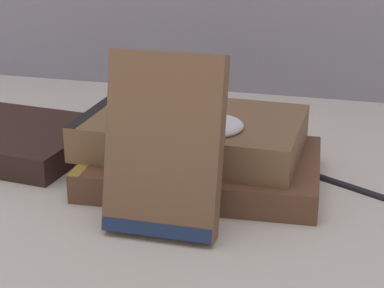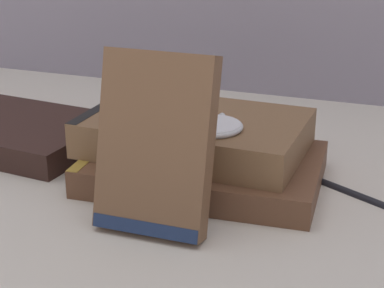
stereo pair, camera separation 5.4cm
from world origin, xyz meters
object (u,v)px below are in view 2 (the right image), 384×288
(book_side_left, at_px, (7,130))
(pocket_watch, at_px, (213,125))
(reading_glasses, at_px, (213,129))
(fountain_pen, at_px, (380,201))
(book_flat_bottom, at_px, (199,168))
(book_flat_top, at_px, (190,132))
(book_leaning_front, at_px, (155,149))

(book_side_left, bearing_deg, pocket_watch, -3.18)
(pocket_watch, bearing_deg, book_side_left, 170.89)
(reading_glasses, bearing_deg, fountain_pen, -11.38)
(book_side_left, height_order, pocket_watch, pocket_watch)
(book_flat_bottom, height_order, pocket_watch, pocket_watch)
(book_flat_top, height_order, book_side_left, book_flat_top)
(book_flat_bottom, height_order, book_leaning_front, book_leaning_front)
(book_flat_top, relative_size, book_side_left, 0.95)
(book_flat_bottom, bearing_deg, fountain_pen, -2.01)
(book_side_left, bearing_deg, book_flat_top, 2.49)
(book_flat_top, relative_size, pocket_watch, 3.58)
(reading_glasses, bearing_deg, book_side_left, -128.63)
(book_leaning_front, xyz_separation_m, fountain_pen, (0.18, 0.11, -0.07))
(book_flat_top, distance_m, pocket_watch, 0.05)
(pocket_watch, xyz_separation_m, reading_glasses, (-0.05, 0.16, -0.07))
(book_flat_bottom, xyz_separation_m, book_side_left, (-0.25, 0.03, 0.00))
(book_side_left, xyz_separation_m, book_leaning_front, (0.25, -0.13, 0.06))
(book_flat_bottom, relative_size, pocket_watch, 3.86)
(book_leaning_front, relative_size, fountain_pen, 1.21)
(fountain_pen, bearing_deg, book_leaning_front, -120.61)
(book_flat_bottom, relative_size, fountain_pen, 1.88)
(book_side_left, distance_m, book_leaning_front, 0.29)
(book_flat_bottom, height_order, reading_glasses, book_flat_bottom)
(book_flat_top, bearing_deg, reading_glasses, 99.58)
(book_leaning_front, height_order, pocket_watch, book_leaning_front)
(book_flat_bottom, height_order, fountain_pen, book_flat_bottom)
(book_leaning_front, relative_size, reading_glasses, 1.44)
(book_side_left, distance_m, pocket_watch, 0.28)
(reading_glasses, distance_m, fountain_pen, 0.26)
(book_leaning_front, bearing_deg, book_flat_bottom, 88.18)
(book_flat_bottom, distance_m, book_leaning_front, 0.12)
(book_flat_top, relative_size, reading_glasses, 2.08)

